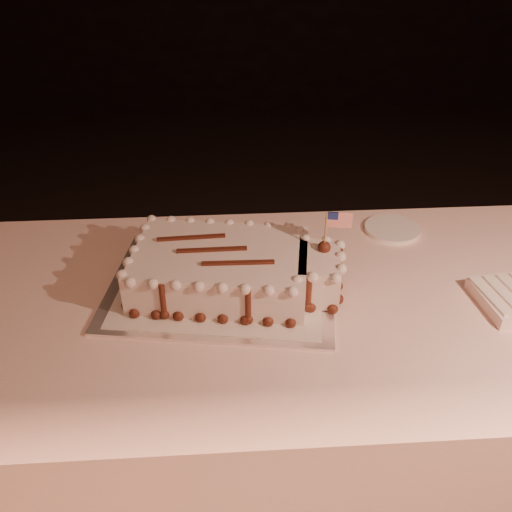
{
  "coord_description": "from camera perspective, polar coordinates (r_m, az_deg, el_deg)",
  "views": [
    {
      "loc": [
        -0.21,
        -0.41,
        1.55
      ],
      "look_at": [
        -0.14,
        0.66,
        0.84
      ],
      "focal_mm": 40.0,
      "sensor_mm": 36.0,
      "label": 1
    }
  ],
  "objects": [
    {
      "name": "cake_board",
      "position": [
        1.32,
        -3.46,
        -3.08
      ],
      "size": [
        0.57,
        0.46,
        0.01
      ],
      "primitive_type": "cube",
      "rotation": [
        0.0,
        0.0,
        -0.16
      ],
      "color": "white",
      "rests_on": "banquet_table"
    },
    {
      "name": "room_shell",
      "position": [
        0.48,
        23.23,
        13.46
      ],
      "size": [
        6.1,
        8.1,
        2.9
      ],
      "color": "black",
      "rests_on": "ground"
    },
    {
      "name": "doily",
      "position": [
        1.32,
        -3.47,
        -2.91
      ],
      "size": [
        0.51,
        0.42,
        0.0
      ],
      "primitive_type": "cube",
      "rotation": [
        0.0,
        0.0,
        -0.16
      ],
      "color": "silver",
      "rests_on": "cake_board"
    },
    {
      "name": "side_plate",
      "position": [
        1.58,
        13.45,
        2.64
      ],
      "size": [
        0.15,
        0.15,
        0.01
      ],
      "primitive_type": "cylinder",
      "color": "white",
      "rests_on": "banquet_table"
    },
    {
      "name": "banquet_table",
      "position": [
        1.56,
        5.54,
        -15.22
      ],
      "size": [
        2.4,
        0.8,
        0.75
      ],
      "primitive_type": "cube",
      "color": "#FFD2C5",
      "rests_on": "ground"
    },
    {
      "name": "sheet_cake",
      "position": [
        1.29,
        -2.34,
        -1.29
      ],
      "size": [
        0.51,
        0.33,
        0.19
      ],
      "color": "silver",
      "rests_on": "doily"
    }
  ]
}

